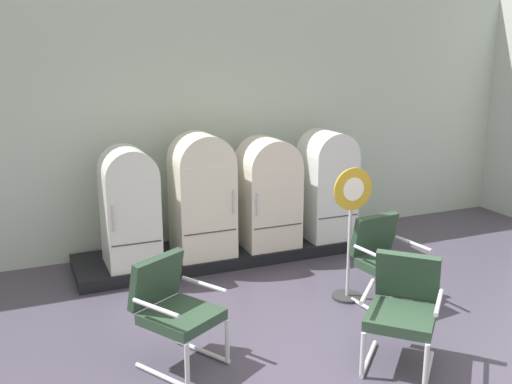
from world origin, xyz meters
TOP-DOWN VIEW (x-y plane):
  - ground at (0.00, 0.00)m, footprint 12.00×10.00m
  - back_wall at (0.00, 3.66)m, footprint 11.76×0.12m
  - display_plinth at (0.00, 3.02)m, footprint 3.83×0.95m
  - refrigerator_0 at (-1.27, 2.90)m, footprint 0.59×0.65m
  - refrigerator_1 at (-0.42, 2.88)m, footprint 0.68×0.62m
  - refrigerator_2 at (0.43, 2.90)m, footprint 0.68×0.64m
  - refrigerator_3 at (1.27, 2.89)m, footprint 0.60×0.64m
  - armchair_left at (-1.33, 0.85)m, footprint 0.79×0.83m
  - armchair_right at (0.95, 1.12)m, footprint 0.65×0.71m
  - armchair_center at (0.40, 0.12)m, footprint 0.83×0.83m
  - sign_stand at (0.67, 1.37)m, footprint 0.44×0.32m

SIDE VIEW (x-z plane):
  - ground at x=0.00m, z-range -0.05..0.00m
  - display_plinth at x=0.00m, z-range 0.00..0.14m
  - armchair_left at x=-1.33m, z-range 0.05..0.96m
  - armchair_right at x=0.95m, z-range 0.05..0.96m
  - armchair_center at x=0.40m, z-range 0.05..0.96m
  - sign_stand at x=0.67m, z-range -0.04..1.37m
  - refrigerator_2 at x=0.43m, z-range 0.17..1.53m
  - refrigerator_0 at x=-1.27m, z-range 0.18..1.54m
  - refrigerator_3 at x=1.27m, z-range 0.18..1.58m
  - refrigerator_1 at x=-0.42m, z-range 0.18..1.65m
  - back_wall at x=0.00m, z-range 0.01..3.31m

